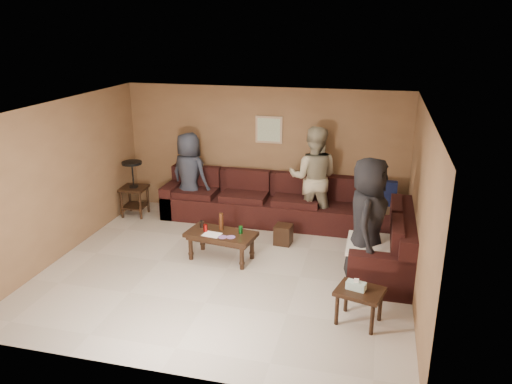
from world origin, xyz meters
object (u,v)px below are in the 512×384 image
at_px(person_right, 367,220).
at_px(coffee_table, 221,237).
at_px(side_table_right, 359,294).
at_px(sectional_sofa, 296,219).
at_px(person_middle, 313,178).
at_px(person_left, 189,175).
at_px(end_table_left, 134,187).
at_px(waste_bin, 283,234).

bearing_deg(person_right, coffee_table, 93.15).
height_order(coffee_table, side_table_right, coffee_table).
xyz_separation_m(sectional_sofa, person_middle, (0.22, 0.52, 0.62)).
height_order(sectional_sofa, person_left, person_left).
relative_size(end_table_left, person_right, 0.59).
bearing_deg(end_table_left, person_left, 12.29).
relative_size(coffee_table, side_table_right, 1.75).
xyz_separation_m(sectional_sofa, person_left, (-2.17, 0.47, 0.51)).
distance_m(side_table_right, waste_bin, 2.54).
bearing_deg(person_right, sectional_sofa, 49.34).
bearing_deg(end_table_left, person_middle, 4.68).
bearing_deg(waste_bin, person_middle, 68.23).
xyz_separation_m(waste_bin, person_left, (-2.03, 0.87, 0.66)).
height_order(coffee_table, waste_bin, coffee_table).
bearing_deg(end_table_left, person_right, -19.07).
relative_size(sectional_sofa, person_left, 2.79).
distance_m(sectional_sofa, coffee_table, 1.58).
bearing_deg(sectional_sofa, person_right, -46.55).
height_order(sectional_sofa, person_right, person_right).
height_order(end_table_left, person_right, person_right).
distance_m(coffee_table, person_left, 2.10).
height_order(end_table_left, person_middle, person_middle).
relative_size(person_left, person_middle, 0.88).
distance_m(coffee_table, person_right, 2.33).
bearing_deg(end_table_left, side_table_right, -31.57).
distance_m(waste_bin, person_middle, 1.26).
bearing_deg(waste_bin, coffee_table, -136.51).
bearing_deg(person_middle, sectional_sofa, 64.94).
relative_size(side_table_right, person_left, 0.40).
bearing_deg(sectional_sofa, coffee_table, -129.69).
bearing_deg(person_middle, waste_bin, 66.11).
height_order(waste_bin, person_left, person_left).
relative_size(waste_bin, person_middle, 0.18).
height_order(waste_bin, person_right, person_right).
height_order(sectional_sofa, waste_bin, sectional_sofa).
distance_m(side_table_right, person_right, 1.31).
distance_m(side_table_right, person_left, 4.55).
xyz_separation_m(side_table_right, person_middle, (-1.01, 3.04, 0.54)).
relative_size(end_table_left, side_table_right, 1.64).
height_order(side_table_right, person_left, person_left).
distance_m(sectional_sofa, end_table_left, 3.27).
height_order(coffee_table, person_right, person_right).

